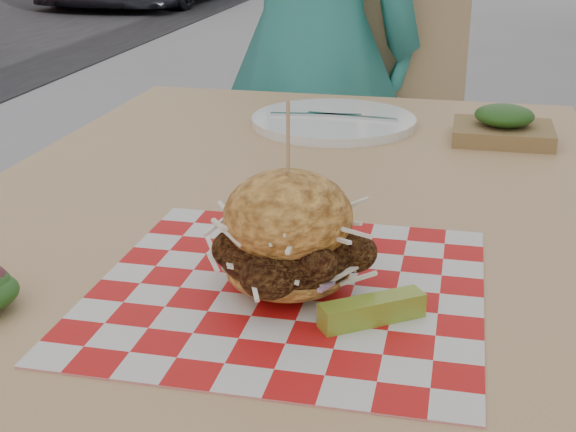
{
  "coord_description": "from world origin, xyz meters",
  "views": [
    {
      "loc": [
        0.15,
        -0.67,
        1.09
      ],
      "look_at": [
        -0.0,
        -0.01,
        0.82
      ],
      "focal_mm": 50.0,
      "sensor_mm": 36.0,
      "label": 1
    }
  ],
  "objects_px": {
    "patio_chair": "(367,132)",
    "sandwich": "(288,240)",
    "diner": "(310,45)",
    "patio_table": "(283,261)"
  },
  "relations": [
    {
      "from": "diner",
      "to": "patio_table",
      "type": "xyz_separation_m",
      "value": [
        0.17,
        -1.06,
        -0.1
      ]
    },
    {
      "from": "patio_chair",
      "to": "diner",
      "type": "bearing_deg",
      "value": 166.37
    },
    {
      "from": "diner",
      "to": "patio_chair",
      "type": "xyz_separation_m",
      "value": [
        0.15,
        0.0,
        -0.22
      ]
    },
    {
      "from": "patio_table",
      "to": "sandwich",
      "type": "relative_size",
      "value": 6.69
    },
    {
      "from": "diner",
      "to": "patio_table",
      "type": "bearing_deg",
      "value": 95.03
    },
    {
      "from": "diner",
      "to": "patio_chair",
      "type": "height_order",
      "value": "diner"
    },
    {
      "from": "patio_chair",
      "to": "sandwich",
      "type": "height_order",
      "value": "patio_chair"
    },
    {
      "from": "diner",
      "to": "patio_chair",
      "type": "bearing_deg",
      "value": 176.24
    },
    {
      "from": "diner",
      "to": "sandwich",
      "type": "bearing_deg",
      "value": 95.88
    },
    {
      "from": "diner",
      "to": "patio_table",
      "type": "distance_m",
      "value": 1.08
    }
  ]
}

